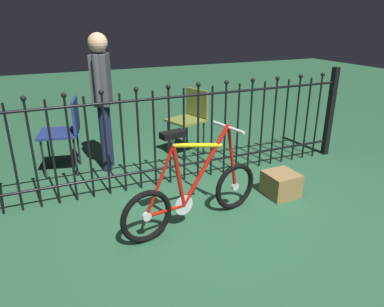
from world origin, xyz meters
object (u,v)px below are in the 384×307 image
Objects in this scene: person_visitor at (102,92)px; display_crate at (281,184)px; bicycle at (194,193)px; chair_navy at (66,128)px; chair_olive at (190,115)px.

person_visitor is 2.20m from display_crate.
display_crate is at bearing 7.48° from bicycle.
display_crate is (1.47, -1.42, -0.80)m from person_visitor.
chair_navy is at bearing 141.51° from display_crate.
chair_olive is 1.18m from person_visitor.
display_crate is at bearing -38.49° from chair_navy.
bicycle is 1.73m from person_visitor.
person_visitor reaches higher than bicycle.
chair_navy reaches higher than chair_olive.
chair_navy is 1.54m from chair_olive.
chair_navy is 2.46m from display_crate.
bicycle reaches higher than chair_olive.
chair_navy reaches higher than display_crate.
bicycle is 1.05m from display_crate.
person_visitor is at bearing 135.99° from display_crate.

